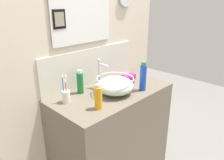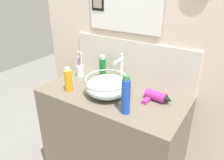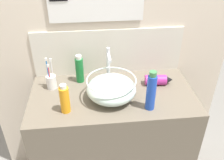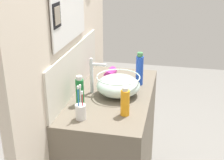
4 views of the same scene
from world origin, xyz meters
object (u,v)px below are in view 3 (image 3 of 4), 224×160
Objects in this scene: spray_bottle at (65,99)px; lotion_bottle at (151,91)px; faucet at (108,64)px; toothbrush_cup at (51,81)px; shampoo_bottle at (79,69)px; hair_drier at (158,80)px; glass_bowl_sink at (111,89)px.

spray_bottle is 0.47m from lotion_bottle.
faucet is 0.37m from toothbrush_cup.
faucet is at bearing -11.65° from shampoo_bottle.
shampoo_bottle is at bearing 168.35° from faucet.
spray_bottle is (0.10, -0.24, 0.03)m from toothbrush_cup.
toothbrush_cup is at bearing 177.00° from hair_drier.
glass_bowl_sink is 0.24m from lotion_bottle.
faucet is (-0.00, 0.17, 0.07)m from glass_bowl_sink.
glass_bowl_sink reaches higher than hair_drier.
spray_bottle is at bearing -67.69° from toothbrush_cup.
toothbrush_cup is at bearing 157.74° from glass_bowl_sink.
glass_bowl_sink is at bearing -48.44° from shampoo_bottle.
toothbrush_cup is at bearing 155.18° from lotion_bottle.
hair_drier is 0.96× the size of shampoo_bottle.
lotion_bottle reaches higher than glass_bowl_sink.
hair_drier is at bearing -3.00° from toothbrush_cup.
faucet reaches higher than hair_drier.
lotion_bottle is at bearing -54.09° from faucet.
glass_bowl_sink is 1.53× the size of shampoo_bottle.
toothbrush_cup is 0.26m from spray_bottle.
faucet is 1.17× the size of toothbrush_cup.
toothbrush_cup is 0.87× the size of lotion_bottle.
glass_bowl_sink is 1.65× the size of spray_bottle.
spray_bottle is 0.31m from shampoo_bottle.
shampoo_bottle reaches higher than hair_drier.
hair_drier is at bearing -10.35° from faucet.
hair_drier is (0.31, -0.06, -0.11)m from faucet.
spray_bottle is at bearing -160.44° from hair_drier.
shampoo_bottle is at bearing 169.17° from hair_drier.
glass_bowl_sink is at bearing -22.26° from toothbrush_cup.
spray_bottle reaches higher than hair_drier.
faucet reaches higher than shampoo_bottle.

